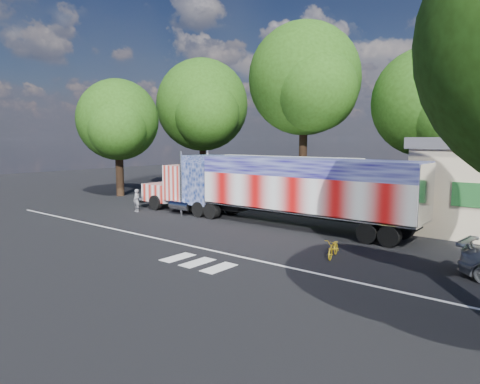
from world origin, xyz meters
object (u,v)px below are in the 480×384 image
Objects in this scene: bicycle at (333,248)px; tree_n_mid at (306,80)px; tree_w_a at (118,120)px; tree_ne_a at (429,103)px; semi_truck at (268,187)px; coach_bus at (281,179)px; tree_nw_a at (203,105)px; woman at (136,200)px.

tree_n_mid reaches higher than bicycle.
tree_w_a is 25.44m from tree_ne_a.
semi_truck is 12.76× the size of bicycle.
tree_ne_a is (23.40, 9.94, 0.95)m from tree_w_a.
tree_n_mid is at bearing 91.37° from coach_bus.
bicycle is at bearing -15.02° from tree_w_a.
tree_n_mid is (-0.09, 3.78, 8.18)m from coach_bus.
coach_bus is 15.67m from tree_nw_a.
semi_truck is 1.73× the size of tree_ne_a.
semi_truck is at bearing 132.17° from bicycle.
coach_bus is at bearing -88.63° from tree_n_mid.
bicycle is at bearing -86.92° from tree_ne_a.
coach_bus is at bearing -20.69° from tree_nw_a.
tree_n_mid is (5.55, 13.63, 9.30)m from woman.
semi_truck is 1.49× the size of tree_nw_a.
tree_n_mid is 16.73m from tree_w_a.
woman is 16.38m from bicycle.
tree_n_mid is 1.44× the size of tree_w_a.
semi_truck is at bearing -61.70° from coach_bus.
semi_truck is at bearing 19.58° from woman.
woman is 17.41m from tree_n_mid.
coach_bus is 0.86× the size of tree_n_mid.
tree_n_mid reaches higher than tree_nw_a.
tree_nw_a is at bearing 144.18° from semi_truck.
tree_w_a is (-8.03, 4.45, 5.95)m from woman.
tree_nw_a is 0.91× the size of tree_n_mid.
bicycle is at bearing -48.32° from coach_bus.
tree_ne_a is (5.72, 11.98, 5.49)m from semi_truck.
woman is 18.44m from tree_nw_a.
tree_ne_a is at bearing 25.01° from coach_bus.
bicycle is 30.38m from tree_nw_a.
tree_nw_a is (-7.60, 14.85, 7.85)m from woman.
woman is at bearing -62.90° from tree_nw_a.
bicycle is (6.60, -4.48, -1.81)m from semi_truck.
coach_bus is 1.09× the size of tree_ne_a.
bicycle is at bearing -35.36° from tree_nw_a.
bicycle is 0.15× the size of tree_w_a.
semi_truck reaches higher than coach_bus.
coach_bus is 9.01m from tree_n_mid.
tree_nw_a reaches higher than tree_ne_a.
semi_truck is at bearing -115.51° from tree_ne_a.
woman is at bearing -112.14° from tree_n_mid.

